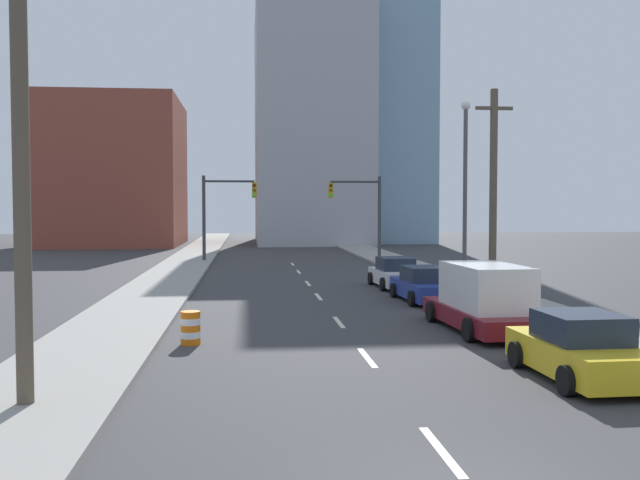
# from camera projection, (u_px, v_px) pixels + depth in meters

# --- Properties ---
(sidewalk_left) EXTENTS (3.39, 95.15, 0.16)m
(sidewalk_left) POSITION_uv_depth(u_px,v_px,m) (194.00, 256.00, 55.94)
(sidewalk_left) COLOR gray
(sidewalk_left) RESTS_ON ground
(sidewalk_right) EXTENTS (3.39, 95.15, 0.16)m
(sidewalk_right) POSITION_uv_depth(u_px,v_px,m) (377.00, 255.00, 57.42)
(sidewalk_right) COLOR gray
(sidewalk_right) RESTS_ON ground
(lane_stripe_at_2m) EXTENTS (0.16, 2.40, 0.01)m
(lane_stripe_at_2m) POSITION_uv_depth(u_px,v_px,m) (441.00, 451.00, 11.39)
(lane_stripe_at_2m) COLOR beige
(lane_stripe_at_2m) RESTS_ON ground
(lane_stripe_at_9m) EXTENTS (0.16, 2.40, 0.01)m
(lane_stripe_at_9m) POSITION_uv_depth(u_px,v_px,m) (367.00, 358.00, 18.47)
(lane_stripe_at_9m) COLOR beige
(lane_stripe_at_9m) RESTS_ON ground
(lane_stripe_at_15m) EXTENTS (0.16, 2.40, 0.01)m
(lane_stripe_at_15m) POSITION_uv_depth(u_px,v_px,m) (339.00, 322.00, 24.19)
(lane_stripe_at_15m) COLOR beige
(lane_stripe_at_15m) RESTS_ON ground
(lane_stripe_at_22m) EXTENTS (0.16, 2.40, 0.01)m
(lane_stripe_at_22m) POSITION_uv_depth(u_px,v_px,m) (318.00, 297.00, 31.11)
(lane_stripe_at_22m) COLOR beige
(lane_stripe_at_22m) RESTS_ON ground
(lane_stripe_at_27m) EXTENTS (0.16, 2.40, 0.01)m
(lane_stripe_at_27m) POSITION_uv_depth(u_px,v_px,m) (308.00, 283.00, 36.56)
(lane_stripe_at_27m) COLOR beige
(lane_stripe_at_27m) RESTS_ON ground
(lane_stripe_at_34m) EXTENTS (0.16, 2.40, 0.01)m
(lane_stripe_at_34m) POSITION_uv_depth(u_px,v_px,m) (299.00, 272.00, 43.16)
(lane_stripe_at_34m) COLOR beige
(lane_stripe_at_34m) RESTS_ON ground
(lane_stripe_at_40m) EXTENTS (0.16, 2.40, 0.01)m
(lane_stripe_at_40m) POSITION_uv_depth(u_px,v_px,m) (292.00, 264.00, 49.02)
(lane_stripe_at_40m) COLOR beige
(lane_stripe_at_40m) RESTS_ON ground
(building_brick_left) EXTENTS (14.00, 16.00, 14.96)m
(building_brick_left) POSITION_uv_depth(u_px,v_px,m) (113.00, 173.00, 73.86)
(building_brick_left) COLOR brown
(building_brick_left) RESTS_ON ground
(building_office_center) EXTENTS (12.00, 20.00, 26.13)m
(building_office_center) POSITION_uv_depth(u_px,v_px,m) (310.00, 126.00, 79.70)
(building_office_center) COLOR #A8A8AD
(building_office_center) RESTS_ON ground
(building_glass_right) EXTENTS (13.00, 20.00, 35.65)m
(building_glass_right) POSITION_uv_depth(u_px,v_px,m) (364.00, 90.00, 84.14)
(building_glass_right) COLOR #7A9EB7
(building_glass_right) RESTS_ON ground
(traffic_signal_left) EXTENTS (3.87, 0.35, 6.17)m
(traffic_signal_left) POSITION_uv_depth(u_px,v_px,m) (219.00, 207.00, 50.67)
(traffic_signal_left) COLOR #38383D
(traffic_signal_left) RESTS_ON ground
(traffic_signal_right) EXTENTS (3.87, 0.35, 6.17)m
(traffic_signal_right) POSITION_uv_depth(u_px,v_px,m) (365.00, 207.00, 51.73)
(traffic_signal_right) COLOR #38383D
(traffic_signal_right) RESTS_ON ground
(utility_pole_left_near) EXTENTS (1.60, 0.32, 10.99)m
(utility_pole_left_near) POSITION_uv_depth(u_px,v_px,m) (20.00, 115.00, 13.33)
(utility_pole_left_near) COLOR brown
(utility_pole_left_near) RESTS_ON ground
(utility_pole_right_mid) EXTENTS (1.60, 0.32, 8.88)m
(utility_pole_right_mid) POSITION_uv_depth(u_px,v_px,m) (493.00, 192.00, 30.12)
(utility_pole_right_mid) COLOR brown
(utility_pole_right_mid) RESTS_ON ground
(traffic_barrel) EXTENTS (0.56, 0.56, 0.95)m
(traffic_barrel) POSITION_uv_depth(u_px,v_px,m) (191.00, 328.00, 20.23)
(traffic_barrel) COLOR orange
(traffic_barrel) RESTS_ON ground
(street_lamp) EXTENTS (0.44, 0.44, 8.99)m
(street_lamp) POSITION_uv_depth(u_px,v_px,m) (465.00, 181.00, 34.13)
(street_lamp) COLOR #4C4C51
(street_lamp) RESTS_ON ground
(sedan_yellow) EXTENTS (2.22, 4.28, 1.52)m
(sedan_yellow) POSITION_uv_depth(u_px,v_px,m) (581.00, 349.00, 16.10)
(sedan_yellow) COLOR gold
(sedan_yellow) RESTS_ON ground
(box_truck_maroon) EXTENTS (2.61, 5.99, 2.12)m
(box_truck_maroon) POSITION_uv_depth(u_px,v_px,m) (484.00, 299.00, 22.38)
(box_truck_maroon) COLOR maroon
(box_truck_maroon) RESTS_ON ground
(sedan_blue) EXTENTS (2.17, 4.65, 1.45)m
(sedan_blue) POSITION_uv_depth(u_px,v_px,m) (423.00, 286.00, 29.57)
(sedan_blue) COLOR navy
(sedan_blue) RESTS_ON ground
(sedan_white) EXTENTS (2.18, 4.47, 1.47)m
(sedan_white) POSITION_uv_depth(u_px,v_px,m) (395.00, 274.00, 34.66)
(sedan_white) COLOR silver
(sedan_white) RESTS_ON ground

